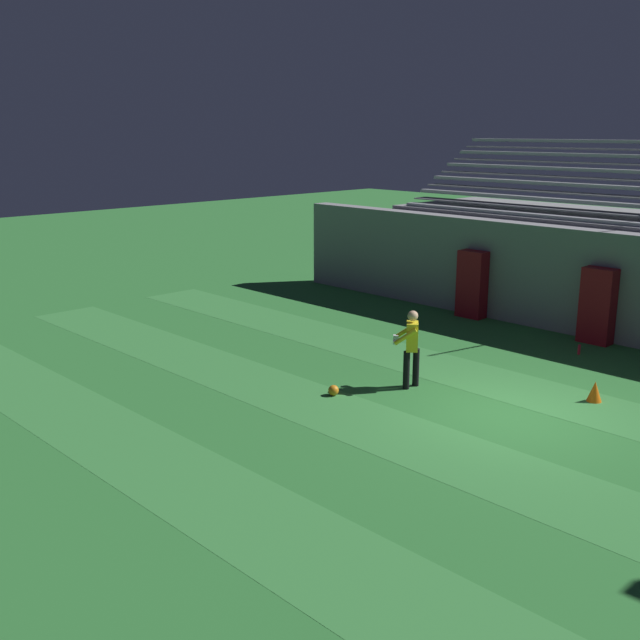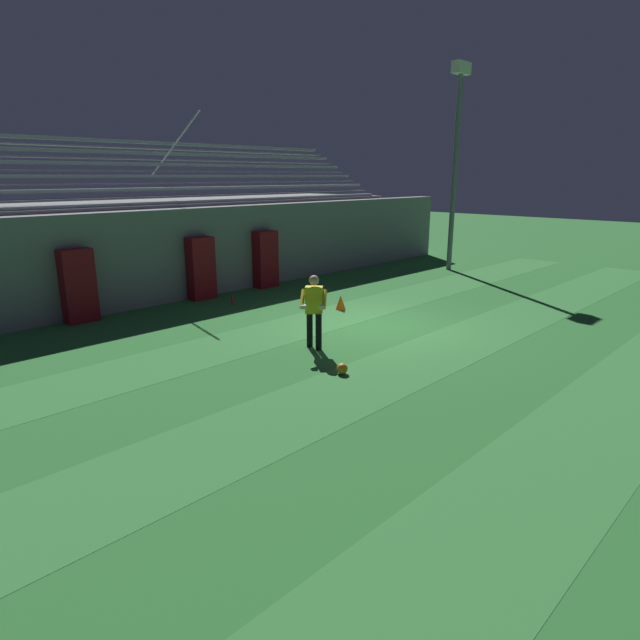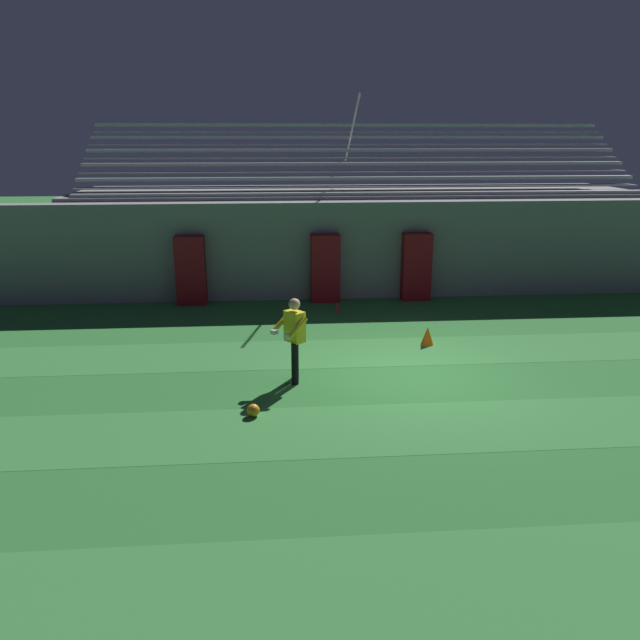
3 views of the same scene
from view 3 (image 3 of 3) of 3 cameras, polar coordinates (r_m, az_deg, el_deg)
name	(u,v)px [view 3 (image 3 of 3)]	position (r m, az deg, el deg)	size (l,w,h in m)	color
ground_plane	(417,376)	(12.67, 8.83, -5.05)	(80.00, 80.00, 0.00)	#2D7533
turf_stripe_near	(543,580)	(7.69, 19.69, -21.46)	(28.00, 1.87, 0.01)	#38843D
turf_stripe_mid	(448,426)	(10.67, 11.60, -9.46)	(28.00, 1.87, 0.01)	#38843D
turf_stripe_far	(402,351)	(14.01, 7.47, -2.84)	(28.00, 1.87, 0.01)	#38843D
back_wall	(368,250)	(18.46, 4.45, 6.44)	(24.00, 0.60, 2.80)	gray
padding_pillar_gate_left	(325,268)	(17.84, 0.49, 4.74)	(0.82, 0.44, 1.94)	maroon
padding_pillar_gate_right	(416,267)	(18.26, 8.79, 4.82)	(0.82, 0.44, 1.94)	maroon
padding_pillar_far_left	(191,271)	(17.92, -11.74, 4.45)	(0.82, 0.44, 1.94)	maroon
bleacher_stand	(356,232)	(21.07, 3.32, 8.02)	(18.00, 4.75, 5.83)	gray
goalkeeper	(294,335)	(11.93, -2.39, -1.36)	(0.73, 0.74, 1.67)	black
soccer_ball	(253,410)	(10.81, -6.12, -8.21)	(0.22, 0.22, 0.22)	orange
traffic_cone	(427,336)	(14.48, 9.80, -1.43)	(0.30, 0.30, 0.42)	orange
water_bottle	(337,309)	(16.86, 1.60, 1.05)	(0.07, 0.07, 0.24)	red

